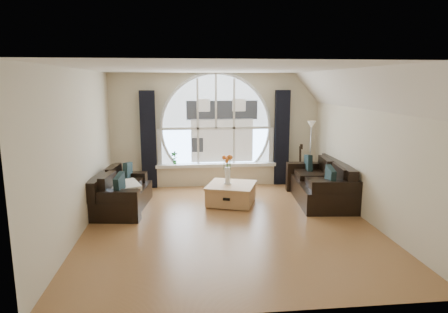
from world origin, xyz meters
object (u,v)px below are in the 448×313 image
sofa_right (320,183)px  coffee_chest (231,193)px  guitar (299,165)px  sofa_left (122,189)px  potted_plant (174,158)px  vase_flowers (228,165)px  floor_lamp (310,155)px

sofa_right → coffee_chest: 1.88m
guitar → coffee_chest: bearing=-139.7°
sofa_left → potted_plant: 1.91m
guitar → potted_plant: (-2.97, 0.35, 0.18)m
vase_flowers → floor_lamp: size_ratio=0.44×
sofa_right → vase_flowers: 1.99m
vase_flowers → sofa_left: bearing=-176.3°
vase_flowers → floor_lamp: bearing=25.2°
sofa_left → coffee_chest: size_ratio=1.82×
guitar → vase_flowers: bearing=-141.5°
sofa_right → guitar: guitar is taller
sofa_left → guitar: (3.97, 1.24, 0.13)m
coffee_chest → vase_flowers: 0.58m
sofa_right → potted_plant: potted_plant is taller
coffee_chest → guitar: size_ratio=0.88×
vase_flowers → floor_lamp: (2.07, 0.98, -0.00)m
vase_flowers → coffee_chest: bearing=-24.5°
sofa_left → vase_flowers: vase_flowers is taller
sofa_right → potted_plant: (-3.06, 1.54, 0.31)m
sofa_left → vase_flowers: bearing=11.3°
potted_plant → sofa_right: bearing=-26.6°
potted_plant → coffee_chest: bearing=-51.4°
floor_lamp → sofa_right: bearing=-96.6°
guitar → floor_lamp: bearing=-22.0°
sofa_left → floor_lamp: (4.19, 1.11, 0.40)m
sofa_left → coffee_chest: sofa_left is taller
coffee_chest → vase_flowers: size_ratio=1.33×
coffee_chest → vase_flowers: bearing=174.5°
sofa_right → floor_lamp: size_ratio=1.20×
guitar → sofa_right: bearing=-77.6°
coffee_chest → guitar: guitar is taller
sofa_left → potted_plant: potted_plant is taller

